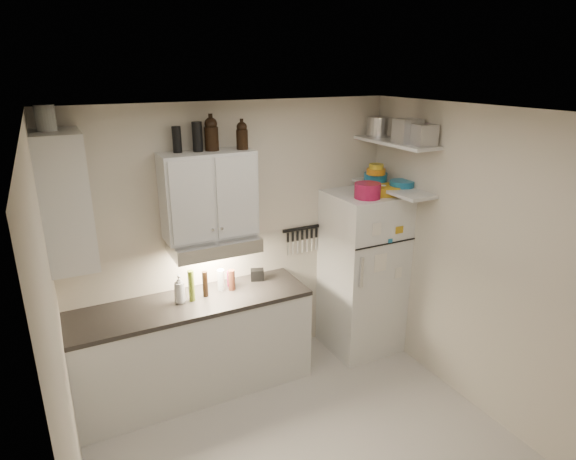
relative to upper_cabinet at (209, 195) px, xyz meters
name	(u,v)px	position (x,y,z in m)	size (l,w,h in m)	color
floor	(312,457)	(0.30, -1.33, -1.84)	(3.20, 3.00, 0.02)	#B5AFA7
ceiling	(318,113)	(0.30, -1.33, 0.78)	(3.20, 3.00, 0.02)	white
back_wall	(236,240)	(0.30, 0.18, -0.53)	(3.20, 0.02, 2.60)	beige
left_wall	(61,369)	(-1.31, -1.33, -0.53)	(0.02, 3.00, 2.60)	beige
right_wall	(481,265)	(1.91, -1.33, -0.53)	(0.02, 3.00, 2.60)	beige
base_cabinet	(195,348)	(-0.25, -0.14, -1.39)	(2.10, 0.60, 0.88)	silver
countertop	(192,303)	(-0.25, -0.14, -0.93)	(2.10, 0.62, 0.04)	#272422
upper_cabinet	(209,195)	(0.00, 0.00, 0.00)	(0.80, 0.33, 0.75)	silver
side_cabinet	(65,200)	(-1.14, -0.14, 0.12)	(0.33, 0.55, 1.00)	silver
range_hood	(214,244)	(0.00, -0.06, -0.44)	(0.76, 0.46, 0.12)	silver
fridge	(362,273)	(1.55, -0.18, -0.98)	(0.70, 0.68, 1.70)	silver
shelf_hi	(395,142)	(1.75, -0.31, 0.38)	(0.30, 0.95, 0.03)	silver
shelf_lo	(392,188)	(1.75, -0.31, -0.07)	(0.30, 0.95, 0.03)	silver
knife_strip	(301,228)	(1.00, 0.15, -0.51)	(0.42, 0.02, 0.03)	black
dutch_oven	(367,191)	(1.44, -0.33, -0.05)	(0.25, 0.25, 0.14)	maroon
book_stack	(385,190)	(1.68, -0.29, -0.08)	(0.21, 0.26, 0.09)	#B78916
spice_jar	(383,190)	(1.66, -0.29, -0.08)	(0.05, 0.05, 0.09)	silver
stock_pot	(380,126)	(1.81, 0.03, 0.48)	(0.27, 0.27, 0.19)	silver
tin_a	(408,131)	(1.76, -0.46, 0.50)	(0.22, 0.19, 0.22)	#AAAAAD
tin_b	(424,135)	(1.79, -0.64, 0.48)	(0.18, 0.18, 0.18)	#AAAAAD
bowl_teal	(376,178)	(1.71, -0.08, 0.00)	(0.23, 0.23, 0.09)	#19658E
bowl_orange	(376,171)	(1.68, -0.13, 0.07)	(0.19, 0.19, 0.06)	#C47512
bowl_yellow	(376,166)	(1.68, -0.13, 0.12)	(0.14, 0.14, 0.05)	gold
plates	(402,184)	(1.82, -0.36, -0.02)	(0.24, 0.24, 0.06)	#19658E
growler_a	(211,134)	(0.06, 0.03, 0.52)	(0.12, 0.12, 0.29)	black
growler_b	(242,135)	(0.31, -0.03, 0.50)	(0.10, 0.10, 0.24)	black
thermos_a	(197,137)	(-0.06, 0.03, 0.50)	(0.09, 0.09, 0.25)	black
thermos_b	(177,139)	(-0.23, 0.06, 0.48)	(0.07, 0.07, 0.22)	black
side_jar	(45,118)	(-1.18, -0.11, 0.71)	(0.13, 0.13, 0.18)	silver
soap_bottle	(179,287)	(-0.34, -0.12, -0.76)	(0.11, 0.11, 0.29)	silver
pepper_mill	(232,280)	(0.15, -0.08, -0.81)	(0.06, 0.06, 0.20)	#572A1A
oil_bottle	(191,286)	(-0.24, -0.12, -0.76)	(0.05, 0.05, 0.28)	#56681A
vinegar_bottle	(205,284)	(-0.11, -0.10, -0.79)	(0.05, 0.05, 0.24)	black
clear_bottle	(221,280)	(0.06, -0.04, -0.81)	(0.07, 0.07, 0.20)	silver
red_jar	(231,279)	(0.17, 0.00, -0.83)	(0.07, 0.07, 0.15)	maroon
caddy	(257,275)	(0.44, 0.02, -0.85)	(0.12, 0.09, 0.11)	black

